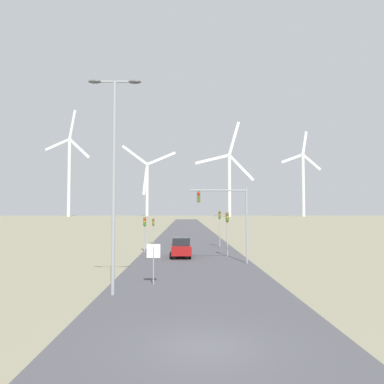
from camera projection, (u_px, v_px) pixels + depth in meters
name	position (u px, v px, depth m)	size (l,w,h in m)	color
ground_plane	(203.00, 347.00, 11.91)	(600.00, 600.00, 0.00)	gray
road_surface	(189.00, 237.00, 59.84)	(10.00, 240.00, 0.01)	#47474C
streetlamp	(114.00, 162.00, 19.48)	(2.80, 0.32, 11.21)	#93999E
stop_sign_near	(153.00, 256.00, 21.93)	(0.81, 0.07, 2.36)	#93999E
traffic_light_post_near_left	(145.00, 227.00, 39.13)	(0.28, 0.34, 3.59)	#93999E
traffic_light_post_near_right	(227.00, 224.00, 35.31)	(0.28, 0.34, 4.13)	#93999E
traffic_light_post_mid_left	(153.00, 225.00, 47.82)	(0.28, 0.33, 3.28)	#93999E
traffic_light_post_mid_right	(220.00, 221.00, 44.08)	(0.28, 0.33, 4.24)	#93999E
traffic_light_mast_overhead	(227.00, 209.00, 30.75)	(4.73, 0.35, 6.23)	#93999E
car_approaching	(181.00, 247.00, 34.59)	(1.96, 4.17, 1.83)	maroon
wind_turbine_far_left	(69.00, 169.00, 260.75)	(34.65, 10.91, 74.62)	white
wind_turbine_left	(147.00, 183.00, 275.53)	(39.71, 3.12, 52.44)	white
wind_turbine_center	(229.00, 177.00, 251.59)	(40.07, 2.60, 64.47)	white
wind_turbine_right	(303.00, 178.00, 264.10)	(29.25, 3.33, 60.44)	white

